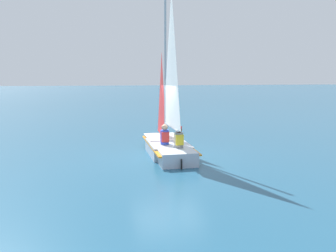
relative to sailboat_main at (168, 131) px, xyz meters
The scene contains 4 objects.
ground_plane 0.86m from the sailboat_main, ahead, with size 260.00×260.00×0.00m, color #235675.
sailboat_main is the anchor object (origin of this frame).
sailor_helm 0.42m from the sailboat_main, 144.52° to the left, with size 0.35×0.31×1.16m.
sailor_crew 0.95m from the sailboat_main, behind, with size 0.35×0.31×1.16m.
Camera 1 is at (-11.29, 2.86, 2.73)m, focal length 35.00 mm.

